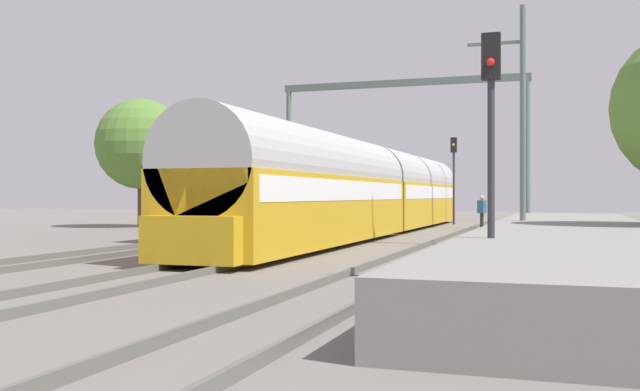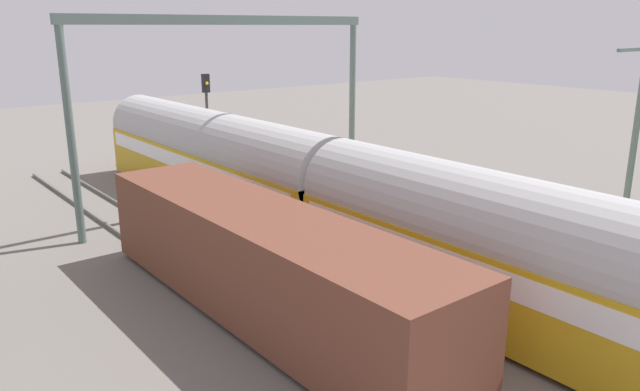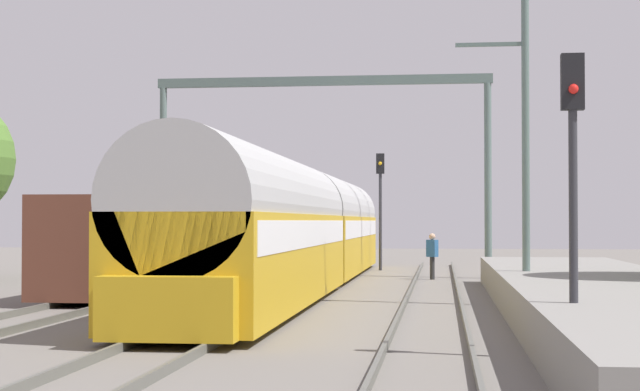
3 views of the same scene
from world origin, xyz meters
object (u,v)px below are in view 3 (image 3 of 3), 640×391
(freight_car, at_px, (150,244))
(person_crossing, at_px, (432,252))
(catenary_gantry, at_px, (322,132))
(railway_signal_near, at_px, (573,163))
(passenger_train, at_px, (300,228))
(railway_signal_far, at_px, (380,196))

(freight_car, xyz_separation_m, person_crossing, (8.67, 7.57, -0.44))
(person_crossing, relative_size, catenary_gantry, 0.13)
(freight_car, height_order, railway_signal_near, railway_signal_near)
(person_crossing, bearing_deg, passenger_train, -92.96)
(passenger_train, distance_m, person_crossing, 6.88)
(catenary_gantry, bearing_deg, passenger_train, -90.00)
(passenger_train, bearing_deg, railway_signal_far, 81.09)
(passenger_train, xyz_separation_m, catenary_gantry, (0.00, 6.44, 3.71))
(railway_signal_far, bearing_deg, passenger_train, -98.91)
(railway_signal_near, bearing_deg, railway_signal_far, 99.40)
(person_crossing, bearing_deg, freight_car, -103.00)
(railway_signal_near, xyz_separation_m, catenary_gantry, (-6.71, 23.14, 2.56))
(person_crossing, bearing_deg, railway_signal_near, -47.84)
(freight_car, distance_m, railway_signal_near, 18.29)
(passenger_train, bearing_deg, freight_car, -152.76)
(passenger_train, xyz_separation_m, freight_car, (-4.40, -2.26, -0.50))
(passenger_train, distance_m, catenary_gantry, 7.43)
(passenger_train, height_order, person_crossing, passenger_train)
(freight_car, bearing_deg, catenary_gantry, 63.19)
(passenger_train, xyz_separation_m, railway_signal_near, (6.71, -16.70, 1.15))
(freight_car, height_order, catenary_gantry, catenary_gantry)
(catenary_gantry, bearing_deg, person_crossing, -14.76)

